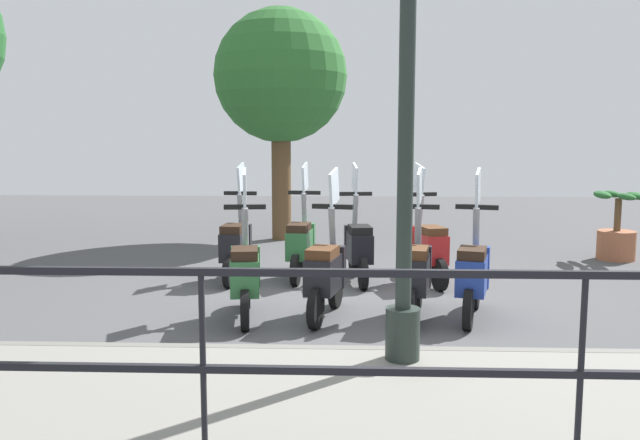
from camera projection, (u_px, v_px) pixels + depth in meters
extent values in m
plane|color=#4C4C4F|center=(363.00, 300.00, 7.20)|extent=(28.00, 28.00, 0.00)
cube|color=gray|center=(377.00, 412.00, 4.01)|extent=(2.20, 20.00, 0.15)
cube|color=slate|center=(370.00, 357.00, 5.05)|extent=(0.10, 20.00, 0.15)
cube|color=black|center=(391.00, 273.00, 2.88)|extent=(0.04, 16.00, 0.04)
cube|color=black|center=(390.00, 371.00, 2.94)|extent=(0.04, 16.00, 0.04)
cylinder|color=black|center=(580.00, 385.00, 2.91)|extent=(0.03, 0.03, 1.05)
cylinder|color=black|center=(203.00, 379.00, 2.98)|extent=(0.03, 0.03, 1.05)
cylinder|color=#232D28|center=(403.00, 334.00, 4.76)|extent=(0.26, 0.26, 0.40)
cylinder|color=#232D28|center=(407.00, 60.00, 4.51)|extent=(0.12, 0.12, 4.50)
cylinder|color=brown|center=(281.00, 183.00, 11.58)|extent=(0.36, 0.36, 2.10)
sphere|color=#2D6B2D|center=(281.00, 76.00, 11.34)|extent=(2.42, 2.42, 2.42)
cylinder|color=#9E5B3D|center=(616.00, 245.00, 9.64)|extent=(0.56, 0.56, 0.45)
cylinder|color=brown|center=(618.00, 215.00, 9.58)|extent=(0.10, 0.10, 0.50)
ellipsoid|color=#235B28|center=(612.00, 194.00, 9.79)|extent=(0.56, 0.16, 0.10)
ellipsoid|color=#235B28|center=(626.00, 197.00, 9.30)|extent=(0.56, 0.16, 0.10)
ellipsoid|color=#235B28|center=(602.00, 195.00, 9.55)|extent=(0.56, 0.16, 0.10)
ellipsoid|color=#235B28|center=(636.00, 195.00, 9.53)|extent=(0.56, 0.16, 0.10)
ellipsoid|color=#235B28|center=(602.00, 194.00, 9.73)|extent=(0.56, 0.16, 0.10)
ellipsoid|color=#235B28|center=(636.00, 196.00, 9.36)|extent=(0.56, 0.16, 0.10)
cylinder|color=black|center=(475.00, 290.00, 6.79)|extent=(0.41, 0.19, 0.40)
cylinder|color=black|center=(468.00, 310.00, 6.01)|extent=(0.41, 0.19, 0.40)
cube|color=navy|center=(472.00, 274.00, 6.29)|extent=(0.65, 0.44, 0.36)
cube|color=navy|center=(475.00, 267.00, 6.56)|extent=(0.20, 0.32, 0.44)
cube|color=black|center=(472.00, 253.00, 6.19)|extent=(0.46, 0.36, 0.10)
cylinder|color=gray|center=(476.00, 233.00, 6.57)|extent=(0.20, 0.12, 0.55)
cube|color=black|center=(477.00, 207.00, 6.53)|extent=(0.18, 0.44, 0.05)
cube|color=silver|center=(478.00, 188.00, 6.57)|extent=(0.38, 0.14, 0.42)
cylinder|color=black|center=(418.00, 289.00, 6.84)|extent=(0.41, 0.16, 0.40)
cylinder|color=black|center=(411.00, 309.00, 6.04)|extent=(0.41, 0.16, 0.40)
cube|color=black|center=(414.00, 274.00, 6.32)|extent=(0.64, 0.39, 0.36)
cube|color=black|center=(417.00, 266.00, 6.60)|extent=(0.18, 0.32, 0.44)
cube|color=#4C2D19|center=(414.00, 252.00, 6.23)|extent=(0.44, 0.33, 0.10)
cylinder|color=gray|center=(418.00, 232.00, 6.62)|extent=(0.19, 0.10, 0.55)
cube|color=black|center=(418.00, 207.00, 6.58)|extent=(0.14, 0.44, 0.05)
cube|color=silver|center=(419.00, 187.00, 6.61)|extent=(0.39, 0.11, 0.42)
cylinder|color=black|center=(336.00, 289.00, 6.84)|extent=(0.41, 0.17, 0.40)
cylinder|color=black|center=(316.00, 309.00, 6.04)|extent=(0.41, 0.17, 0.40)
cube|color=black|center=(324.00, 274.00, 6.32)|extent=(0.65, 0.41, 0.36)
cube|color=black|center=(331.00, 266.00, 6.60)|extent=(0.18, 0.32, 0.44)
cube|color=#4C2D19|center=(322.00, 252.00, 6.23)|extent=(0.45, 0.34, 0.10)
cylinder|color=gray|center=(333.00, 232.00, 6.61)|extent=(0.19, 0.11, 0.55)
cube|color=black|center=(333.00, 207.00, 6.58)|extent=(0.16, 0.44, 0.05)
cube|color=silver|center=(334.00, 187.00, 6.61)|extent=(0.38, 0.11, 0.42)
cylinder|color=black|center=(246.00, 290.00, 6.81)|extent=(0.41, 0.13, 0.40)
cylinder|color=black|center=(245.00, 310.00, 5.99)|extent=(0.41, 0.13, 0.40)
cube|color=#2D6B38|center=(245.00, 274.00, 6.28)|extent=(0.63, 0.36, 0.36)
cube|color=#2D6B38|center=(246.00, 267.00, 6.57)|extent=(0.16, 0.31, 0.44)
cube|color=black|center=(245.00, 253.00, 6.18)|extent=(0.43, 0.31, 0.10)
cylinder|color=gray|center=(245.00, 233.00, 6.58)|extent=(0.19, 0.09, 0.55)
cube|color=black|center=(245.00, 207.00, 6.55)|extent=(0.12, 0.44, 0.05)
cube|color=silver|center=(245.00, 188.00, 6.58)|extent=(0.39, 0.08, 0.42)
cylinder|color=black|center=(415.00, 262.00, 8.40)|extent=(0.41, 0.18, 0.40)
cylinder|color=black|center=(440.00, 275.00, 7.60)|extent=(0.41, 0.18, 0.40)
cube|color=#B21E1E|center=(430.00, 248.00, 7.88)|extent=(0.65, 0.42, 0.36)
cube|color=#B21E1E|center=(421.00, 243.00, 8.16)|extent=(0.19, 0.32, 0.44)
cube|color=#4C2D19|center=(432.00, 230.00, 7.79)|extent=(0.45, 0.35, 0.10)
cylinder|color=gray|center=(420.00, 215.00, 8.18)|extent=(0.19, 0.11, 0.55)
cube|color=black|center=(420.00, 194.00, 8.14)|extent=(0.17, 0.44, 0.05)
cube|color=silver|center=(419.00, 179.00, 8.18)|extent=(0.38, 0.13, 0.42)
cylinder|color=black|center=(353.00, 261.00, 8.48)|extent=(0.41, 0.13, 0.40)
cylinder|color=black|center=(363.00, 274.00, 7.66)|extent=(0.41, 0.13, 0.40)
cube|color=black|center=(359.00, 247.00, 7.96)|extent=(0.63, 0.36, 0.36)
cube|color=black|center=(356.00, 242.00, 8.24)|extent=(0.16, 0.31, 0.44)
cube|color=black|center=(360.00, 230.00, 7.86)|extent=(0.43, 0.31, 0.10)
cylinder|color=gray|center=(355.00, 214.00, 8.26)|extent=(0.19, 0.09, 0.55)
cube|color=black|center=(355.00, 194.00, 8.22)|extent=(0.12, 0.44, 0.05)
cube|color=silver|center=(355.00, 178.00, 8.26)|extent=(0.39, 0.08, 0.42)
cylinder|color=black|center=(306.00, 258.00, 8.68)|extent=(0.41, 0.12, 0.40)
cylinder|color=black|center=(295.00, 270.00, 7.87)|extent=(0.41, 0.12, 0.40)
cube|color=#2D6B38|center=(300.00, 244.00, 8.16)|extent=(0.63, 0.34, 0.36)
cube|color=#2D6B38|center=(304.00, 239.00, 8.44)|extent=(0.15, 0.31, 0.44)
cube|color=black|center=(299.00, 228.00, 8.06)|extent=(0.43, 0.30, 0.10)
cylinder|color=gray|center=(304.00, 213.00, 8.46)|extent=(0.19, 0.09, 0.55)
cube|color=black|center=(304.00, 193.00, 8.42)|extent=(0.11, 0.44, 0.05)
cube|color=silver|center=(305.00, 178.00, 8.46)|extent=(0.39, 0.07, 0.42)
cylinder|color=black|center=(244.00, 260.00, 8.58)|extent=(0.40, 0.11, 0.40)
cylinder|color=black|center=(229.00, 272.00, 7.77)|extent=(0.40, 0.11, 0.40)
cube|color=black|center=(235.00, 245.00, 8.06)|extent=(0.62, 0.32, 0.36)
cube|color=black|center=(240.00, 240.00, 8.34)|extent=(0.14, 0.31, 0.44)
cube|color=black|center=(233.00, 229.00, 7.96)|extent=(0.42, 0.29, 0.10)
cylinder|color=gray|center=(241.00, 214.00, 8.36)|extent=(0.19, 0.08, 0.55)
cube|color=black|center=(240.00, 193.00, 8.32)|extent=(0.09, 0.44, 0.05)
cube|color=silver|center=(241.00, 178.00, 8.36)|extent=(0.39, 0.06, 0.42)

